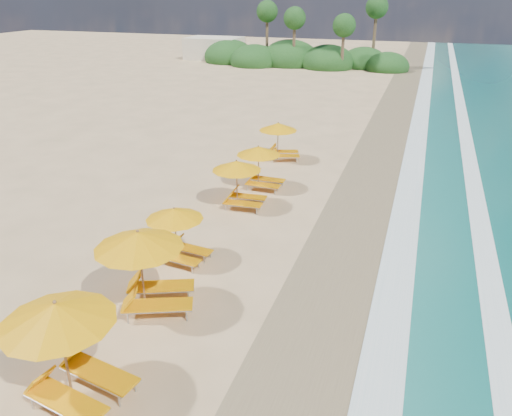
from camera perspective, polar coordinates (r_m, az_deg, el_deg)
name	(u,v)px	position (r m, az deg, el deg)	size (l,w,h in m)	color
ground	(256,236)	(19.96, 0.00, -3.15)	(160.00, 160.00, 0.00)	tan
wet_sand	(358,251)	(19.21, 11.42, -4.80)	(4.00, 160.00, 0.01)	#877750
surf_foam	(434,262)	(19.16, 19.46, -5.80)	(4.00, 160.00, 0.01)	white
station_0	(69,346)	(12.71, -20.42, -14.44)	(3.21, 3.07, 2.68)	olive
station_1	(148,265)	(15.34, -12.11, -6.31)	(3.47, 3.43, 2.67)	olive
station_2	(179,232)	(17.91, -8.67, -2.65)	(2.39, 2.26, 2.06)	olive
station_3	(241,181)	(22.12, -1.76, 3.09)	(2.45, 2.29, 2.19)	olive
station_4	(262,164)	(24.27, 0.65, 4.95)	(2.33, 2.15, 2.15)	olive
station_5	(281,139)	(28.53, 2.83, 7.86)	(2.76, 2.70, 2.17)	olive
treeline	(297,57)	(64.80, 4.68, 16.63)	(25.80, 8.80, 9.74)	#163D14
beach_building	(214,48)	(70.93, -4.74, 17.58)	(7.00, 5.00, 2.80)	beige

